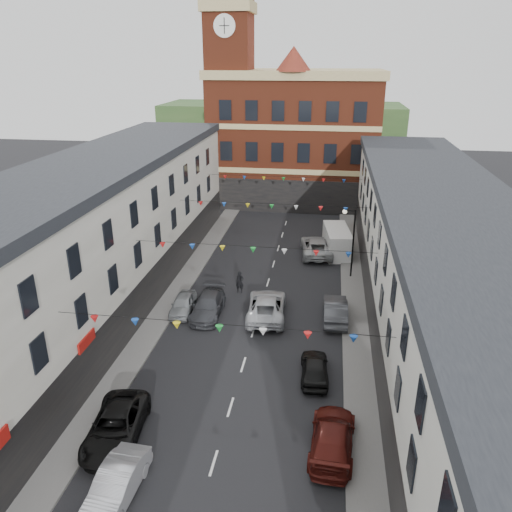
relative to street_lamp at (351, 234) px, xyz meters
The scene contains 20 objects.
ground 15.94m from the street_lamp, 115.07° to the right, with size 160.00×160.00×0.00m, color black.
pavement_left 18.43m from the street_lamp, 138.26° to the right, with size 1.80×64.00×0.15m, color #605E5B.
pavement_right 12.60m from the street_lamp, 88.33° to the right, with size 1.80×64.00×0.15m, color #605E5B.
terrace_left 22.52m from the street_lamp, 144.66° to the right, with size 8.40×56.00×10.70m.
terrace_right 14.04m from the street_lamp, 68.09° to the right, with size 8.40×56.00×9.70m.
civic_building 25.18m from the street_lamp, 105.30° to the left, with size 20.60×13.30×18.50m.
clock_tower 27.57m from the street_lamp, 123.79° to the left, with size 5.60×5.60×30.00m.
distant_hill 49.16m from the street_lamp, 102.40° to the left, with size 40.00×14.00×10.00m, color #2B4E24.
street_lamp is the anchor object (origin of this frame).
car_left_b 26.70m from the street_lamp, 112.51° to the right, with size 1.51×4.32×1.43m, color #B0B1B8.
car_left_c 24.30m from the street_lamp, 118.77° to the right, with size 2.42×5.24×1.46m, color black.
car_left_d 13.37m from the street_lamp, 141.43° to the right, with size 2.01×4.96×1.44m, color #3B3C42.
car_left_e 14.81m from the street_lamp, 146.51° to the right, with size 1.54×3.82×1.30m, color gray.
car_right_c 20.60m from the street_lamp, 93.29° to the right, with size 2.04×5.02×1.46m, color #4E140F.
car_right_d 15.20m from the street_lamp, 98.61° to the right, with size 1.58×3.92×1.34m, color black.
car_right_e 8.18m from the street_lamp, 97.99° to the right, with size 1.63×4.68×1.54m, color #46474D.
car_right_f 6.46m from the street_lamp, 119.97° to the left, with size 2.74×5.93×1.65m, color #ABAEB0.
moving_car 10.21m from the street_lamp, 127.64° to the right, with size 2.66×5.77×1.60m, color silver.
white_van 6.22m from the street_lamp, 99.75° to the left, with size 2.12×5.50×2.43m, color silver.
pedestrian 9.96m from the street_lamp, 153.96° to the right, with size 0.65×0.43×1.78m, color black.
Camera 1 is at (4.57, -25.30, 17.46)m, focal length 35.00 mm.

